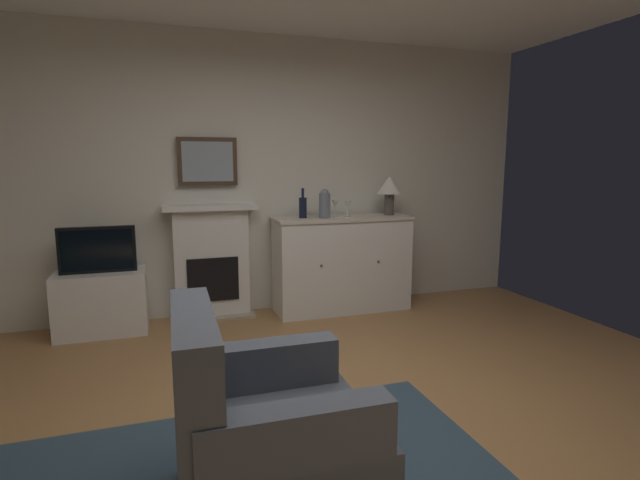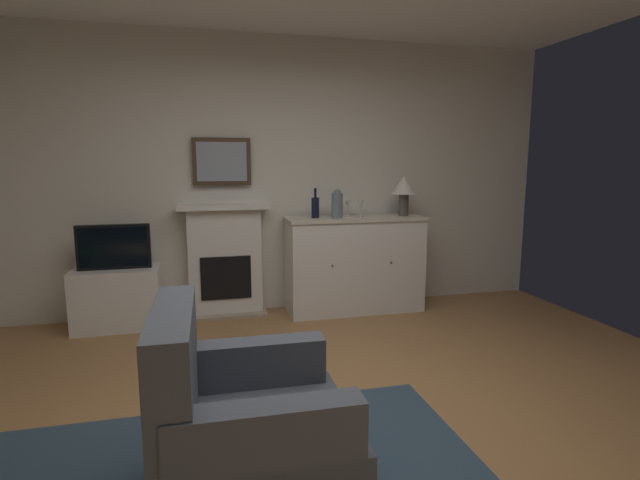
{
  "view_description": "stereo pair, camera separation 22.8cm",
  "coord_description": "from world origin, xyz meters",
  "px_view_note": "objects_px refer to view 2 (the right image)",
  "views": [
    {
      "loc": [
        -0.97,
        -2.27,
        1.49
      ],
      "look_at": [
        -0.01,
        0.64,
        1.0
      ],
      "focal_mm": 27.1,
      "sensor_mm": 36.0,
      "label": 1
    },
    {
      "loc": [
        -0.75,
        -2.33,
        1.49
      ],
      "look_at": [
        -0.01,
        0.64,
        1.0
      ],
      "focal_mm": 27.1,
      "sensor_mm": 36.0,
      "label": 2
    }
  ],
  "objects_px": {
    "framed_picture": "(222,162)",
    "wine_glass_center": "(361,205)",
    "fireplace_unit": "(225,260)",
    "wine_glass_left": "(348,205)",
    "tv_set": "(114,247)",
    "armchair": "(242,428)",
    "wine_bottle": "(315,207)",
    "table_lamp": "(404,188)",
    "vase_decorative": "(337,204)",
    "tv_cabinet": "(118,298)",
    "sideboard_cabinet": "(355,264)"
  },
  "relations": [
    {
      "from": "framed_picture",
      "to": "wine_glass_center",
      "type": "relative_size",
      "value": 3.33
    },
    {
      "from": "fireplace_unit",
      "to": "framed_picture",
      "type": "bearing_deg",
      "value": 90.0
    },
    {
      "from": "wine_glass_left",
      "to": "tv_set",
      "type": "distance_m",
      "value": 2.21
    },
    {
      "from": "armchair",
      "to": "wine_bottle",
      "type": "bearing_deg",
      "value": 70.29
    },
    {
      "from": "table_lamp",
      "to": "tv_set",
      "type": "bearing_deg",
      "value": -179.83
    },
    {
      "from": "table_lamp",
      "to": "vase_decorative",
      "type": "xyz_separation_m",
      "value": [
        -0.72,
        -0.05,
        -0.14
      ]
    },
    {
      "from": "table_lamp",
      "to": "tv_cabinet",
      "type": "distance_m",
      "value": 2.93
    },
    {
      "from": "sideboard_cabinet",
      "to": "vase_decorative",
      "type": "relative_size",
      "value": 4.91
    },
    {
      "from": "framed_picture",
      "to": "tv_set",
      "type": "relative_size",
      "value": 0.89
    },
    {
      "from": "fireplace_unit",
      "to": "wine_glass_center",
      "type": "distance_m",
      "value": 1.44
    },
    {
      "from": "framed_picture",
      "to": "table_lamp",
      "type": "distance_m",
      "value": 1.82
    },
    {
      "from": "wine_bottle",
      "to": "tv_set",
      "type": "height_order",
      "value": "wine_bottle"
    },
    {
      "from": "framed_picture",
      "to": "wine_glass_left",
      "type": "relative_size",
      "value": 3.33
    },
    {
      "from": "sideboard_cabinet",
      "to": "tv_set",
      "type": "distance_m",
      "value": 2.27
    },
    {
      "from": "table_lamp",
      "to": "wine_bottle",
      "type": "distance_m",
      "value": 0.93
    },
    {
      "from": "fireplace_unit",
      "to": "wine_bottle",
      "type": "relative_size",
      "value": 3.79
    },
    {
      "from": "sideboard_cabinet",
      "to": "tv_cabinet",
      "type": "relative_size",
      "value": 1.84
    },
    {
      "from": "sideboard_cabinet",
      "to": "tv_cabinet",
      "type": "height_order",
      "value": "sideboard_cabinet"
    },
    {
      "from": "wine_bottle",
      "to": "tv_cabinet",
      "type": "distance_m",
      "value": 2.01
    },
    {
      "from": "wine_glass_center",
      "to": "vase_decorative",
      "type": "xyz_separation_m",
      "value": [
        -0.25,
        -0.01,
        0.02
      ]
    },
    {
      "from": "table_lamp",
      "to": "wine_glass_left",
      "type": "xyz_separation_m",
      "value": [
        -0.58,
        0.02,
        -0.16
      ]
    },
    {
      "from": "framed_picture",
      "to": "wine_glass_center",
      "type": "distance_m",
      "value": 1.41
    },
    {
      "from": "wine_bottle",
      "to": "wine_glass_left",
      "type": "height_order",
      "value": "wine_bottle"
    },
    {
      "from": "sideboard_cabinet",
      "to": "wine_glass_left",
      "type": "relative_size",
      "value": 8.37
    },
    {
      "from": "tv_cabinet",
      "to": "fireplace_unit",
      "type": "bearing_deg",
      "value": 9.45
    },
    {
      "from": "wine_glass_center",
      "to": "tv_cabinet",
      "type": "distance_m",
      "value": 2.43
    },
    {
      "from": "vase_decorative",
      "to": "tv_cabinet",
      "type": "distance_m",
      "value": 2.21
    },
    {
      "from": "tv_cabinet",
      "to": "tv_set",
      "type": "height_order",
      "value": "tv_set"
    },
    {
      "from": "vase_decorative",
      "to": "tv_set",
      "type": "height_order",
      "value": "vase_decorative"
    },
    {
      "from": "sideboard_cabinet",
      "to": "armchair",
      "type": "relative_size",
      "value": 1.5
    },
    {
      "from": "vase_decorative",
      "to": "armchair",
      "type": "relative_size",
      "value": 0.31
    },
    {
      "from": "wine_glass_center",
      "to": "tv_set",
      "type": "height_order",
      "value": "wine_glass_center"
    },
    {
      "from": "wine_glass_center",
      "to": "table_lamp",
      "type": "bearing_deg",
      "value": 4.65
    },
    {
      "from": "framed_picture",
      "to": "table_lamp",
      "type": "xyz_separation_m",
      "value": [
        1.79,
        -0.22,
        -0.26
      ]
    },
    {
      "from": "armchair",
      "to": "sideboard_cabinet",
      "type": "bearing_deg",
      "value": 62.79
    },
    {
      "from": "framed_picture",
      "to": "wine_glass_left",
      "type": "xyz_separation_m",
      "value": [
        1.21,
        -0.2,
        -0.42
      ]
    },
    {
      "from": "sideboard_cabinet",
      "to": "framed_picture",
      "type": "bearing_deg",
      "value": 170.1
    },
    {
      "from": "armchair",
      "to": "tv_cabinet",
      "type": "bearing_deg",
      "value": 108.78
    },
    {
      "from": "armchair",
      "to": "tv_set",
      "type": "bearing_deg",
      "value": 108.93
    },
    {
      "from": "wine_glass_center",
      "to": "vase_decorative",
      "type": "bearing_deg",
      "value": -177.26
    },
    {
      "from": "tv_set",
      "to": "armchair",
      "type": "distance_m",
      "value": 2.79
    },
    {
      "from": "fireplace_unit",
      "to": "wine_bottle",
      "type": "height_order",
      "value": "wine_bottle"
    },
    {
      "from": "vase_decorative",
      "to": "tv_set",
      "type": "xyz_separation_m",
      "value": [
        -2.05,
        0.04,
        -0.35
      ]
    },
    {
      "from": "vase_decorative",
      "to": "tv_set",
      "type": "bearing_deg",
      "value": 178.83
    },
    {
      "from": "fireplace_unit",
      "to": "vase_decorative",
      "type": "height_order",
      "value": "vase_decorative"
    },
    {
      "from": "framed_picture",
      "to": "table_lamp",
      "type": "relative_size",
      "value": 1.37
    },
    {
      "from": "wine_glass_left",
      "to": "armchair",
      "type": "xyz_separation_m",
      "value": [
        -1.28,
        -2.65,
        -0.7
      ]
    },
    {
      "from": "wine_bottle",
      "to": "wine_glass_left",
      "type": "relative_size",
      "value": 1.76
    },
    {
      "from": "table_lamp",
      "to": "tv_cabinet",
      "type": "xyz_separation_m",
      "value": [
        -2.76,
        0.02,
        -0.96
      ]
    },
    {
      "from": "framed_picture",
      "to": "tv_set",
      "type": "height_order",
      "value": "framed_picture"
    }
  ]
}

